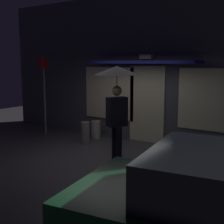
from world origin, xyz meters
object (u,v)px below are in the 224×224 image
at_px(street_sign_post, 44,91).
at_px(sidewalk_bollard, 96,130).
at_px(sidewalk_bollard_2, 85,133).
at_px(person_with_umbrella, 117,89).

xyz_separation_m(street_sign_post, sidewalk_bollard, (1.60, 0.55, -1.15)).
bearing_deg(sidewalk_bollard, sidewalk_bollard_2, -79.23).
height_order(street_sign_post, sidewalk_bollard, street_sign_post).
relative_size(person_with_umbrella, sidewalk_bollard_2, 3.58).
height_order(street_sign_post, sidewalk_bollard_2, street_sign_post).
bearing_deg(street_sign_post, sidewalk_bollard_2, -3.53).
relative_size(person_with_umbrella, sidewalk_bollard, 4.17).
bearing_deg(person_with_umbrella, sidewalk_bollard, 79.98).
height_order(sidewalk_bollard, sidewalk_bollard_2, sidewalk_bollard_2).
bearing_deg(person_with_umbrella, sidewalk_bollard_2, 93.46).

